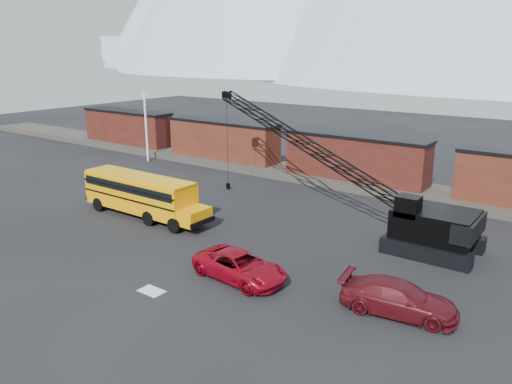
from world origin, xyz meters
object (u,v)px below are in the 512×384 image
(school_bus, at_px, (143,194))
(crawler_crane, at_px, (311,148))
(maroon_suv, at_px, (399,298))
(red_pickup, at_px, (240,266))

(school_bus, xyz_separation_m, crawler_crane, (10.11, 7.93, 3.49))
(school_bus, xyz_separation_m, maroon_suv, (21.24, -2.68, -0.97))
(red_pickup, height_order, crawler_crane, crawler_crane)
(maroon_suv, height_order, crawler_crane, crawler_crane)
(school_bus, distance_m, crawler_crane, 13.32)
(school_bus, distance_m, red_pickup, 13.40)
(crawler_crane, bearing_deg, maroon_suv, -43.64)
(red_pickup, relative_size, maroon_suv, 1.00)
(crawler_crane, bearing_deg, school_bus, -141.89)
(school_bus, height_order, crawler_crane, crawler_crane)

